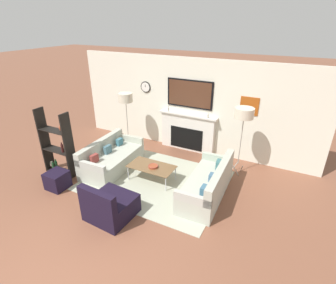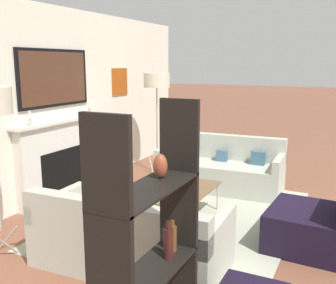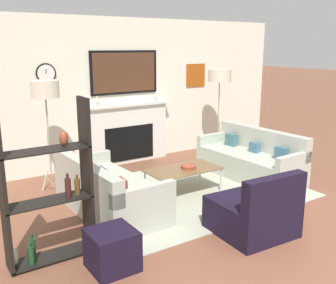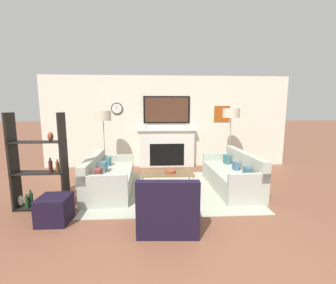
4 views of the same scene
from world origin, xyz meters
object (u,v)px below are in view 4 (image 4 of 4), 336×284
Objects in this scene: decorative_bowl at (170,171)px; floor_lamp_right at (231,114)px; couch_right at (232,176)px; shelf_unit at (39,167)px; floor_lamp_left at (103,117)px; coffee_table at (167,173)px; couch_left at (109,178)px; ottoman at (55,209)px; armchair at (168,210)px.

decorative_bowl is 2.49m from floor_lamp_right.
couch_right is 1.13× the size of shelf_unit.
floor_lamp_left is (-3.04, 1.29, 1.26)m from couch_right.
couch_right is 3.54m from floor_lamp_left.
coffee_table is 0.64× the size of floor_lamp_right.
floor_lamp_right is (1.73, 1.34, 1.18)m from decorative_bowl.
couch_left is 1.42m from ottoman.
coffee_table is 2.42m from shelf_unit.
floor_lamp_left reaches higher than decorative_bowl.
floor_lamp_right reaches higher than shelf_unit.
couch_left is at bearing 37.54° from shelf_unit.
couch_right is at bearing -22.93° from floor_lamp_left.
armchair is at bearing -123.23° from floor_lamp_right.
decorative_bowl reaches higher than ottoman.
decorative_bowl is at bearing -142.10° from floor_lamp_right.
floor_lamp_right is (1.86, 2.84, 1.35)m from armchair.
couch_right is at bearing 21.98° from ottoman.
floor_lamp_left is at bearing 72.38° from shelf_unit.
ottoman is (-0.56, -1.31, -0.07)m from couch_left.
coffee_table is 4.77× the size of decorative_bowl.
coffee_table is at bearing -143.91° from floor_lamp_right.
armchair is 0.53× the size of shelf_unit.
coffee_table is 2.54m from floor_lamp_right.
floor_lamp_left is 2.93m from ottoman.
floor_lamp_left is 0.97× the size of floor_lamp_right.
ottoman is at bearing -144.19° from floor_lamp_right.
coffee_table is at bearing -39.14° from floor_lamp_left.
floor_lamp_left is 3.78× the size of ottoman.
shelf_unit reaches higher than armchair.
floor_lamp_left is (-1.54, 2.84, 1.28)m from armchair.
couch_right is 1.12× the size of floor_lamp_left.
couch_right reaches higher than decorative_bowl.
shelf_unit is at bearing -142.46° from couch_left.
decorative_bowl is at bearing -177.66° from couch_right.
armchair reaches higher than decorative_bowl.
coffee_table is at bearing 18.71° from shelf_unit.
decorative_bowl is 2.46m from shelf_unit.
armchair reaches higher than couch_right.
armchair reaches higher than ottoman.
shelf_unit is (-2.20, 0.76, 0.49)m from armchair.
floor_lamp_left is (-0.36, 1.29, 1.27)m from couch_left.
armchair is at bearing -61.53° from floor_lamp_left.
floor_lamp_right is at bearing 36.09° from coffee_table.
decorative_bowl is 2.27m from ottoman.
couch_left reaches higher than decorative_bowl.
coffee_table is (0.07, 1.53, 0.11)m from armchair.
couch_right is 1.09× the size of floor_lamp_right.
floor_lamp_left is (-1.61, 1.31, 1.17)m from coffee_table.
couch_left is 1.09× the size of shelf_unit.
decorative_bowl reaches higher than coffee_table.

